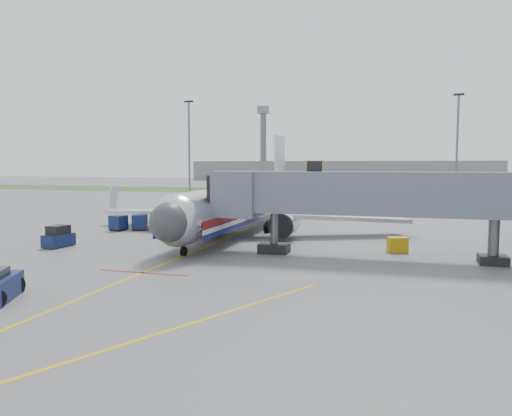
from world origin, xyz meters
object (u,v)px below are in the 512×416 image
(ramp_worker, at_px, (156,219))
(baggage_tug, at_px, (58,237))
(belt_loader, at_px, (203,231))
(airliner, at_px, (241,205))

(ramp_worker, bearing_deg, baggage_tug, -129.39)
(belt_loader, bearing_deg, baggage_tug, -134.54)
(baggage_tug, relative_size, belt_loader, 0.59)
(airliner, bearing_deg, baggage_tug, -131.82)
(airliner, height_order, belt_loader, airliner)
(belt_loader, bearing_deg, ramp_worker, 149.34)
(airliner, relative_size, belt_loader, 8.04)
(airliner, height_order, ramp_worker, airliner)
(belt_loader, distance_m, ramp_worker, 8.08)
(airliner, xyz_separation_m, baggage_tug, (-11.26, -12.59, -1.88))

